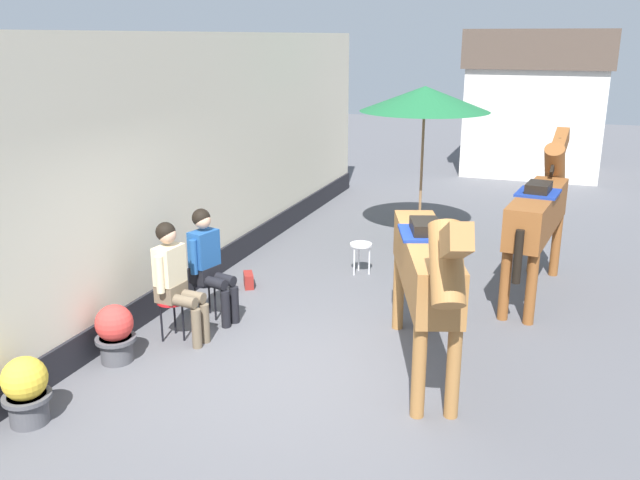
% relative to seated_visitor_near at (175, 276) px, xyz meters
% --- Properties ---
extents(ground_plane, '(40.00, 40.00, 0.00)m').
position_rel_seated_visitor_near_xyz_m(ground_plane, '(1.76, 2.81, -0.78)').
color(ground_plane, '#56565B').
extents(pub_facade_wall, '(0.34, 14.00, 3.40)m').
position_rel_seated_visitor_near_xyz_m(pub_facade_wall, '(-0.79, 1.31, 0.76)').
color(pub_facade_wall, beige).
rests_on(pub_facade_wall, ground_plane).
extents(distant_cottage, '(3.40, 2.60, 3.50)m').
position_rel_seated_visitor_near_xyz_m(distant_cottage, '(3.16, 11.66, 1.02)').
color(distant_cottage, silver).
rests_on(distant_cottage, ground_plane).
extents(seated_visitor_near, '(0.61, 0.49, 1.39)m').
position_rel_seated_visitor_near_xyz_m(seated_visitor_near, '(0.00, 0.00, 0.00)').
color(seated_visitor_near, red).
rests_on(seated_visitor_near, ground_plane).
extents(seated_visitor_far, '(0.61, 0.48, 1.39)m').
position_rel_seated_visitor_near_xyz_m(seated_visitor_far, '(0.06, 0.65, 0.00)').
color(seated_visitor_far, black).
rests_on(seated_visitor_far, ground_plane).
extents(saddled_horse_near, '(1.24, 2.88, 2.06)m').
position_rel_seated_visitor_near_xyz_m(saddled_horse_near, '(2.79, 0.19, 0.38)').
color(saddled_horse_near, '#9E6B38').
rests_on(saddled_horse_near, ground_plane).
extents(saddled_horse_far, '(0.70, 2.99, 2.06)m').
position_rel_seated_visitor_near_xyz_m(saddled_horse_far, '(3.72, 2.95, 0.38)').
color(saddled_horse_far, brown).
rests_on(saddled_horse_far, ground_plane).
extents(flower_planter_near, '(0.43, 0.43, 0.64)m').
position_rel_seated_visitor_near_xyz_m(flower_planter_near, '(-0.34, -1.97, -0.44)').
color(flower_planter_near, '#4C4C51').
rests_on(flower_planter_near, ground_plane).
extents(flower_planter_middle, '(0.43, 0.43, 0.64)m').
position_rel_seated_visitor_near_xyz_m(flower_planter_middle, '(-0.33, -0.69, -0.44)').
color(flower_planter_middle, '#4C4C51').
rests_on(flower_planter_middle, ground_plane).
extents(cafe_parasol, '(2.10, 2.10, 2.58)m').
position_rel_seated_visitor_near_xyz_m(cafe_parasol, '(1.77, 4.80, 1.59)').
color(cafe_parasol, black).
rests_on(cafe_parasol, ground_plane).
extents(spare_stool_white, '(0.32, 0.32, 0.46)m').
position_rel_seated_visitor_near_xyz_m(spare_stool_white, '(1.32, 2.87, -0.38)').
color(spare_stool_white, white).
rests_on(spare_stool_white, ground_plane).
extents(satchel_bag, '(0.25, 0.30, 0.20)m').
position_rel_seated_visitor_near_xyz_m(satchel_bag, '(0.02, 1.80, -0.68)').
color(satchel_bag, maroon).
rests_on(satchel_bag, ground_plane).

